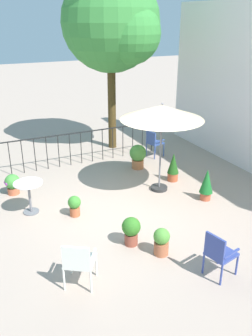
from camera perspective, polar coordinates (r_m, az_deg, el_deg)
name	(u,v)px	position (r m, az deg, el deg)	size (l,w,h in m)	color
ground_plane	(126,209)	(8.54, -0.04, -6.62)	(60.00, 60.00, 0.00)	tan
terrace_railing	(81,142)	(11.00, -7.22, 4.06)	(0.03, 5.31, 1.01)	black
shade_tree	(112,22)	(11.80, -2.19, 22.30)	(3.19, 3.04, 5.58)	#483719
patio_umbrella_0	(162,113)	(8.81, 5.77, 8.71)	(2.07, 2.07, 2.32)	#2D2D2D
cafe_table_0	(29,192)	(8.47, -15.21, -3.71)	(0.66, 0.66, 0.77)	white
patio_chair_0	(154,142)	(11.54, 4.43, 4.23)	(0.52, 0.53, 0.87)	#344D91
patio_chair_1	(219,252)	(6.49, 14.58, -12.88)	(0.52, 0.55, 0.88)	#33438E
patio_chair_2	(79,261)	(6.13, -7.59, -14.47)	(0.66, 0.67, 0.88)	silver
potted_plant_0	(207,184)	(9.01, 12.74, -2.43)	(0.33, 0.33, 0.82)	#C15739
potted_plant_1	(131,229)	(7.17, 0.85, -9.78)	(0.38, 0.38, 0.60)	brown
potted_plant_2	(138,155)	(10.65, 1.91, 2.03)	(0.50, 0.50, 0.73)	#BD7042
potted_plant_3	(161,241)	(6.96, 5.68, -11.52)	(0.32, 0.32, 0.56)	#B4623F
potted_plant_4	(75,205)	(8.25, -8.22, -5.88)	(0.30, 0.30, 0.49)	#BB5D39
potted_plant_5	(12,184)	(9.58, -17.67, -2.39)	(0.39, 0.40, 0.54)	#C6623F
potted_plant_6	(173,167)	(9.90, 7.54, 0.20)	(0.32, 0.32, 0.80)	#B15231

